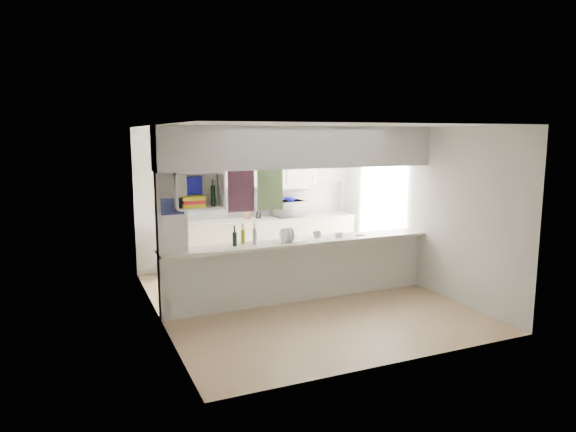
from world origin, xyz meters
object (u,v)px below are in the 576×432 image
wine_bottles (245,237)px  bowl (290,199)px  microwave (290,209)px  dish_rack (289,236)px

wine_bottles → bowl: bearing=52.0°
bowl → microwave: bearing=66.5°
microwave → dish_rack: (-0.94, -2.13, -0.07)m
microwave → wine_bottles: size_ratio=1.52×
bowl → dish_rack: bearing=-113.8°
microwave → dish_rack: size_ratio=1.17×
bowl → dish_rack: (-0.93, -2.10, -0.25)m
wine_bottles → dish_rack: bearing=-4.7°
wine_bottles → microwave: bearing=52.2°
microwave → bowl: size_ratio=2.35×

